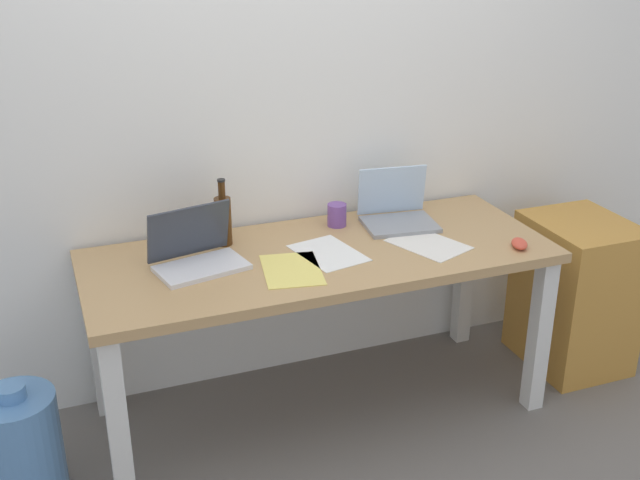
# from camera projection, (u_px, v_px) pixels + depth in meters

# --- Properties ---
(ground_plane) EXTENTS (8.00, 8.00, 0.00)m
(ground_plane) POSITION_uv_depth(u_px,v_px,m) (320.00, 408.00, 3.33)
(ground_plane) COLOR slate
(back_wall) EXTENTS (5.20, 0.08, 2.60)m
(back_wall) POSITION_uv_depth(u_px,v_px,m) (283.00, 84.00, 3.18)
(back_wall) COLOR white
(back_wall) RESTS_ON ground
(desk) EXTENTS (1.82, 0.72, 0.73)m
(desk) POSITION_uv_depth(u_px,v_px,m) (320.00, 274.00, 3.08)
(desk) COLOR tan
(desk) RESTS_ON ground
(laptop_left) EXTENTS (0.36, 0.29, 0.22)m
(laptop_left) POSITION_uv_depth(u_px,v_px,m) (197.00, 254.00, 2.90)
(laptop_left) COLOR silver
(laptop_left) RESTS_ON desk
(laptop_right) EXTENTS (0.32, 0.28, 0.23)m
(laptop_right) POSITION_uv_depth(u_px,v_px,m) (397.00, 213.00, 3.30)
(laptop_right) COLOR gray
(laptop_right) RESTS_ON desk
(beer_bottle) EXTENTS (0.07, 0.07, 0.27)m
(beer_bottle) POSITION_uv_depth(u_px,v_px,m) (223.00, 219.00, 3.07)
(beer_bottle) COLOR #47280F
(beer_bottle) RESTS_ON desk
(computer_mouse) EXTENTS (0.09, 0.12, 0.03)m
(computer_mouse) POSITION_uv_depth(u_px,v_px,m) (519.00, 244.00, 3.08)
(computer_mouse) COLOR #D84C38
(computer_mouse) RESTS_ON desk
(coffee_mug) EXTENTS (0.08, 0.08, 0.09)m
(coffee_mug) POSITION_uv_depth(u_px,v_px,m) (337.00, 215.00, 3.28)
(coffee_mug) COLOR #724799
(coffee_mug) RESTS_ON desk
(paper_sheet_center) EXTENTS (0.26, 0.33, 0.00)m
(paper_sheet_center) POSITION_uv_depth(u_px,v_px,m) (328.00, 253.00, 3.03)
(paper_sheet_center) COLOR white
(paper_sheet_center) RESTS_ON desk
(paper_yellow_folder) EXTENTS (0.26, 0.33, 0.00)m
(paper_yellow_folder) POSITION_uv_depth(u_px,v_px,m) (292.00, 270.00, 2.89)
(paper_yellow_folder) COLOR #F4E06B
(paper_yellow_folder) RESTS_ON desk
(paper_sheet_front_right) EXTENTS (0.31, 0.35, 0.00)m
(paper_sheet_front_right) POSITION_uv_depth(u_px,v_px,m) (428.00, 244.00, 3.11)
(paper_sheet_front_right) COLOR white
(paper_sheet_front_right) RESTS_ON desk
(water_cooler_jug) EXTENTS (0.29, 0.29, 0.46)m
(water_cooler_jug) POSITION_uv_depth(u_px,v_px,m) (21.00, 446.00, 2.76)
(water_cooler_jug) COLOR #598CC6
(water_cooler_jug) RESTS_ON ground
(filing_cabinet) EXTENTS (0.40, 0.48, 0.69)m
(filing_cabinet) POSITION_uv_depth(u_px,v_px,m) (575.00, 293.00, 3.56)
(filing_cabinet) COLOR #C68938
(filing_cabinet) RESTS_ON ground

